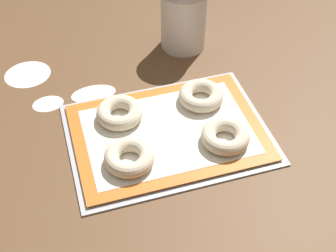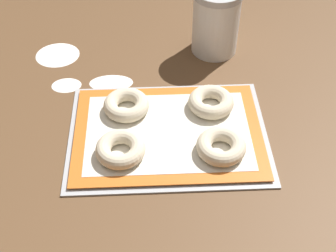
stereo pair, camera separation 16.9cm
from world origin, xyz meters
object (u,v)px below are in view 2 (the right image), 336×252
object	(u,v)px
bagel_front_left	(121,149)
bagel_back_left	(126,105)
baking_tray	(168,133)
bagel_front_right	(221,146)
bagel_back_right	(211,102)
flour_canister	(216,21)

from	to	relation	value
bagel_front_left	bagel_back_left	xyz separation A→B (m)	(0.01, 0.13, 0.00)
baking_tray	bagel_front_left	world-z (taller)	bagel_front_left
bagel_front_right	baking_tray	bearing A→B (deg)	149.20
bagel_front_left	bagel_back_left	bearing A→B (deg)	85.78
baking_tray	bagel_back_right	bearing A→B (deg)	35.51
bagel_front_left	bagel_back_right	bearing A→B (deg)	33.68
bagel_front_left	bagel_back_right	xyz separation A→B (m)	(0.19, 0.13, 0.00)
bagel_front_left	flour_canister	world-z (taller)	flour_canister
bagel_front_left	bagel_back_right	world-z (taller)	same
bagel_back_right	flour_canister	bearing A→B (deg)	81.66
baking_tray	bagel_front_right	distance (m)	0.12
bagel_front_left	bagel_front_right	size ratio (longest dim) A/B	1.00
bagel_front_left	flour_canister	distance (m)	0.43
bagel_front_right	bagel_front_left	bearing A→B (deg)	179.55
baking_tray	bagel_back_right	size ratio (longest dim) A/B	4.18
baking_tray	bagel_front_right	xyz separation A→B (m)	(0.10, -0.06, 0.02)
bagel_front_right	bagel_back_right	xyz separation A→B (m)	(-0.01, 0.13, 0.00)
bagel_back_right	bagel_back_left	bearing A→B (deg)	-179.61
bagel_front_right	bagel_back_right	bearing A→B (deg)	92.57
bagel_front_right	flour_canister	xyz separation A→B (m)	(0.03, 0.36, 0.06)
bagel_front_right	bagel_back_right	distance (m)	0.13
bagel_back_left	flour_canister	bearing A→B (deg)	46.56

